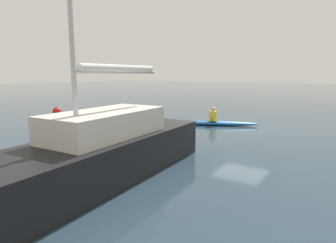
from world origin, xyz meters
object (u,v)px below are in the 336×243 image
(kayaker, at_px, (213,115))
(sailboat_tall_mast, at_px, (93,154))
(kayak, at_px, (214,123))
(mooring_buoy_white_far, at_px, (57,111))

(kayaker, xyz_separation_m, sailboat_tall_mast, (-1.02, 9.26, 0.18))
(kayak, relative_size, sailboat_tall_mast, 0.46)
(kayak, relative_size, kayaker, 2.04)
(kayak, relative_size, mooring_buoy_white_far, 7.61)
(sailboat_tall_mast, relative_size, mooring_buoy_white_far, 16.38)
(kayak, xyz_separation_m, kayaker, (0.04, 0.02, 0.44))
(sailboat_tall_mast, bearing_deg, kayaker, -83.70)
(kayak, distance_m, mooring_buoy_white_far, 10.76)
(kayak, height_order, kayaker, kayaker)
(kayaker, bearing_deg, mooring_buoy_white_far, 13.39)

